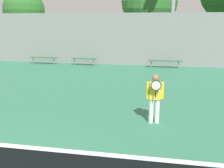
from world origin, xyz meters
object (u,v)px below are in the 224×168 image
at_px(tennis_player, 155,96).
at_px(tree_green_tall, 149,2).
at_px(bench_courtside_near, 84,59).
at_px(bench_adjacent_court, 43,58).
at_px(tree_green_broad, 24,10).
at_px(bench_by_gate, 165,61).

height_order(tennis_player, tree_green_tall, tree_green_tall).
distance_m(bench_courtside_near, bench_adjacent_court, 3.03).
xyz_separation_m(tennis_player, tree_green_broad, (-13.67, 17.73, 3.20)).
height_order(tennis_player, bench_adjacent_court, tennis_player).
height_order(tennis_player, bench_courtside_near, tennis_player).
bearing_deg(bench_courtside_near, bench_adjacent_court, 180.00).
xyz_separation_m(bench_adjacent_court, tree_green_tall, (7.05, 7.78, 4.28)).
height_order(bench_courtside_near, bench_adjacent_court, same).
height_order(bench_adjacent_court, bench_by_gate, same).
bearing_deg(bench_by_gate, bench_adjacent_court, -180.00).
height_order(tennis_player, bench_by_gate, tennis_player).
xyz_separation_m(bench_courtside_near, bench_adjacent_court, (-3.03, 0.00, 0.00)).
relative_size(tennis_player, bench_courtside_near, 0.88).
height_order(bench_by_gate, tree_green_broad, tree_green_broad).
distance_m(bench_by_gate, tree_green_tall, 9.01).
bearing_deg(tree_green_broad, tennis_player, -52.36).
relative_size(bench_courtside_near, bench_by_gate, 0.79).
xyz_separation_m(bench_by_gate, tree_green_tall, (-1.53, 7.78, 4.27)).
bearing_deg(bench_adjacent_court, bench_courtside_near, -0.00).
height_order(bench_adjacent_court, tree_green_tall, tree_green_tall).
height_order(bench_adjacent_court, tree_green_broad, tree_green_broad).
bearing_deg(tree_green_tall, tree_green_broad, 179.36).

